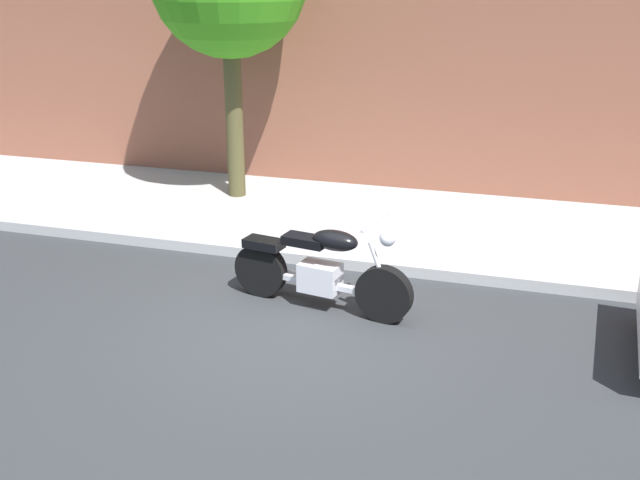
{
  "coord_description": "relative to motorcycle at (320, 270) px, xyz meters",
  "views": [
    {
      "loc": [
        2.25,
        -6.53,
        3.54
      ],
      "look_at": [
        0.1,
        0.6,
        0.8
      ],
      "focal_mm": 41.59,
      "sensor_mm": 36.0,
      "label": 1
    }
  ],
  "objects": [
    {
      "name": "motorcycle",
      "position": [
        0.0,
        0.0,
        0.0
      ],
      "size": [
        2.12,
        0.77,
        1.12
      ],
      "color": "black",
      "rests_on": "ground"
    },
    {
      "name": "sidewalk",
      "position": [
        -0.1,
        2.79,
        -0.38
      ],
      "size": [
        23.94,
        3.35,
        0.14
      ],
      "primitive_type": "cube",
      "color": "#AEAEAE",
      "rests_on": "ground"
    },
    {
      "name": "ground_plane",
      "position": [
        -0.1,
        -0.6,
        -0.45
      ],
      "size": [
        60.0,
        60.0,
        0.0
      ],
      "primitive_type": "plane",
      "color": "#303335"
    }
  ]
}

